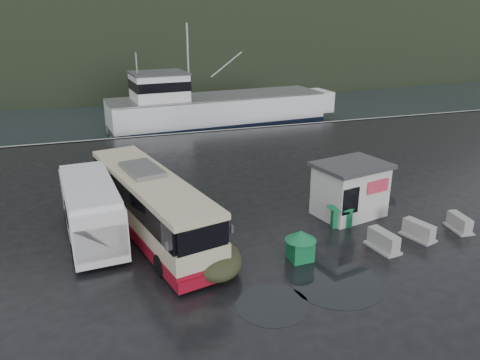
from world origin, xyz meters
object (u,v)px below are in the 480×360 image
object	(u,v)px
fishing_trawler	(218,114)
white_van	(95,238)
waste_bin_left	(300,259)
dome_tent	(215,272)
ticket_kiosk	(348,214)
jersey_barrier_c	(417,238)
coach_bus	(153,234)
jersey_barrier_b	(458,230)
jersey_barrier_a	(382,249)
waste_bin_right	(339,224)

from	to	relation	value
fishing_trawler	white_van	bearing A→B (deg)	-122.28
waste_bin_left	dome_tent	xyz separation A→B (m)	(-3.62, 0.11, 0.00)
waste_bin_left	fishing_trawler	bearing A→B (deg)	81.22
white_van	ticket_kiosk	distance (m)	12.39
jersey_barrier_c	dome_tent	bearing A→B (deg)	-179.95
coach_bus	ticket_kiosk	size ratio (longest dim) A/B	3.10
white_van	jersey_barrier_b	bearing A→B (deg)	-20.42
white_van	fishing_trawler	bearing A→B (deg)	57.33
coach_bus	fishing_trawler	size ratio (longest dim) A/B	0.43
coach_bus	waste_bin_left	distance (m)	6.91
jersey_barrier_b	jersey_barrier_c	size ratio (longest dim) A/B	0.94
jersey_barrier_a	ticket_kiosk	bearing A→B (deg)	83.05
coach_bus	white_van	xyz separation A→B (m)	(-2.59, 0.45, 0.00)
white_van	fishing_trawler	xyz separation A→B (m)	(12.53, 24.19, 0.00)
ticket_kiosk	white_van	bearing A→B (deg)	161.69
coach_bus	waste_bin_right	distance (m)	8.91
jersey_barrier_b	coach_bus	bearing A→B (deg)	163.90
waste_bin_right	jersey_barrier_a	xyz separation A→B (m)	(0.54, -2.79, 0.00)
coach_bus	ticket_kiosk	xyz separation A→B (m)	(9.73, -0.82, 0.00)
jersey_barrier_c	jersey_barrier_a	bearing A→B (deg)	-169.25
waste_bin_left	ticket_kiosk	world-z (taller)	ticket_kiosk
white_van	ticket_kiosk	size ratio (longest dim) A/B	1.88
white_van	jersey_barrier_b	world-z (taller)	white_van
jersey_barrier_a	waste_bin_right	bearing A→B (deg)	101.03
jersey_barrier_a	dome_tent	bearing A→B (deg)	176.95
ticket_kiosk	jersey_barrier_b	distance (m)	5.15
coach_bus	white_van	world-z (taller)	coach_bus
ticket_kiosk	jersey_barrier_c	bearing A→B (deg)	-75.40
white_van	waste_bin_right	xyz separation A→B (m)	(11.33, -2.17, 0.00)
white_van	waste_bin_left	size ratio (longest dim) A/B	4.99
dome_tent	fishing_trawler	size ratio (longest dim) A/B	0.12
ticket_kiosk	jersey_barrier_c	xyz separation A→B (m)	(1.68, -3.29, 0.00)
ticket_kiosk	jersey_barrier_b	bearing A→B (deg)	-50.36
waste_bin_left	fishing_trawler	distance (m)	29.20
dome_tent	jersey_barrier_c	distance (m)	9.55
white_van	jersey_barrier_c	world-z (taller)	white_van
coach_bus	ticket_kiosk	bearing A→B (deg)	-17.86
coach_bus	waste_bin_left	world-z (taller)	coach_bus
jersey_barrier_b	fishing_trawler	distance (m)	28.88
coach_bus	waste_bin_right	world-z (taller)	coach_bus
dome_tent	waste_bin_right	bearing A→B (deg)	19.17
waste_bin_right	fishing_trawler	xyz separation A→B (m)	(1.20, 26.36, 0.00)
waste_bin_right	ticket_kiosk	world-z (taller)	ticket_kiosk
waste_bin_left	jersey_barrier_c	size ratio (longest dim) A/B	0.84
white_van	jersey_barrier_b	size ratio (longest dim) A/B	4.47
white_van	coach_bus	bearing A→B (deg)	-15.15
waste_bin_right	ticket_kiosk	xyz separation A→B (m)	(0.99, 0.90, 0.00)
white_van	waste_bin_left	world-z (taller)	white_van
dome_tent	jersey_barrier_a	distance (m)	7.43
coach_bus	ticket_kiosk	world-z (taller)	coach_bus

